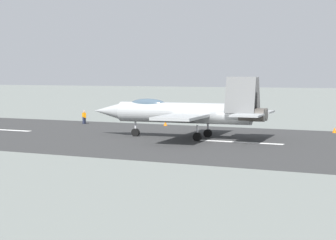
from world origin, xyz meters
TOP-DOWN VIEW (x-y plane):
  - ground_plane at (0.00, 0.00)m, footprint 400.00×400.00m
  - runway_strip at (-0.02, 0.00)m, footprint 240.00×26.00m
  - fighter_jet at (4.65, -0.74)m, footprint 16.94×13.29m
  - crew_person at (21.30, -9.75)m, footprint 0.65×0.43m
  - marker_cone_near at (-6.92, -11.55)m, footprint 0.44×0.44m
  - marker_cone_mid at (11.64, -11.55)m, footprint 0.44×0.44m

SIDE VIEW (x-z plane):
  - ground_plane at x=0.00m, z-range 0.00..0.00m
  - runway_strip at x=-0.02m, z-range 0.00..0.02m
  - marker_cone_near at x=-6.92m, z-range 0.00..0.55m
  - marker_cone_mid at x=11.64m, z-range 0.00..0.55m
  - crew_person at x=21.30m, z-range 0.00..1.58m
  - fighter_jet at x=4.65m, z-range -0.40..5.20m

